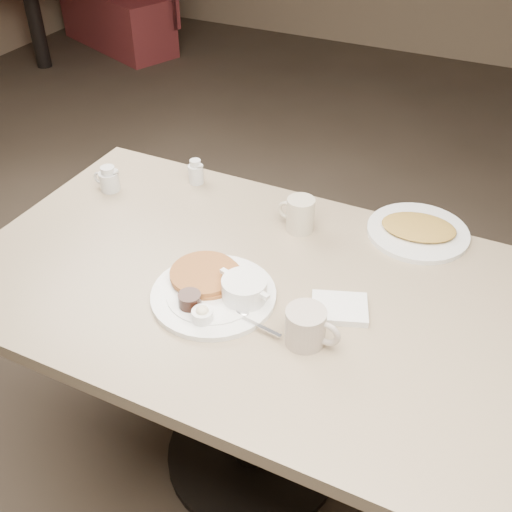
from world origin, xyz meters
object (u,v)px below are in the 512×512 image
at_px(main_plate, 218,290).
at_px(creamer_right, 196,172).
at_px(diner_table, 253,330).
at_px(coffee_mug_near, 307,327).
at_px(coffee_mug_far, 300,214).
at_px(creamer_left, 109,179).
at_px(hash_plate, 418,230).

xyz_separation_m(main_plate, creamer_right, (-0.33, 0.45, 0.01)).
distance_m(diner_table, main_plate, 0.22).
bearing_deg(diner_table, coffee_mug_near, -33.83).
relative_size(coffee_mug_far, creamer_left, 1.26).
height_order(coffee_mug_far, creamer_right, coffee_mug_far).
height_order(creamer_left, creamer_right, same).
distance_m(main_plate, creamer_left, 0.62).
distance_m(coffee_mug_far, creamer_right, 0.41).
bearing_deg(creamer_right, diner_table, -43.96).
relative_size(main_plate, hash_plate, 1.24).
relative_size(diner_table, coffee_mug_far, 13.03).
relative_size(creamer_left, creamer_right, 1.14).
bearing_deg(coffee_mug_near, coffee_mug_far, 114.69).
bearing_deg(main_plate, creamer_left, 151.50).
relative_size(main_plate, creamer_right, 5.06).
bearing_deg(diner_table, coffee_mug_far, 86.57).
height_order(coffee_mug_far, creamer_left, coffee_mug_far).
bearing_deg(main_plate, coffee_mug_far, 79.10).
bearing_deg(creamer_right, coffee_mug_near, -40.76).
bearing_deg(diner_table, hash_plate, 49.97).
bearing_deg(main_plate, coffee_mug_near, -10.58).
xyz_separation_m(creamer_right, hash_plate, (0.71, 0.03, -0.02)).
bearing_deg(creamer_left, creamer_right, 35.13).
bearing_deg(main_plate, hash_plate, 51.48).
bearing_deg(coffee_mug_far, diner_table, -93.43).
xyz_separation_m(coffee_mug_near, hash_plate, (0.13, 0.52, -0.03)).
bearing_deg(coffee_mug_far, coffee_mug_near, -65.31).
bearing_deg(creamer_right, coffee_mug_far, -13.74).
xyz_separation_m(coffee_mug_near, coffee_mug_far, (-0.19, 0.40, 0.00)).
xyz_separation_m(diner_table, coffee_mug_near, (0.20, -0.13, 0.22)).
distance_m(main_plate, hash_plate, 0.61).
distance_m(coffee_mug_near, creamer_left, 0.87).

